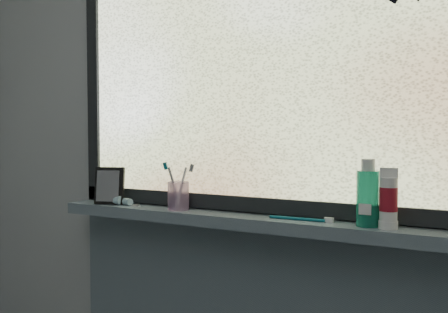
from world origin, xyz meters
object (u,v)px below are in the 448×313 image
mouthwash_bottle (368,193)px  toothbrush_cup (178,196)px  cream_tube (389,196)px  vanity_mirror (110,186)px

mouthwash_bottle → toothbrush_cup: bearing=-179.6°
mouthwash_bottle → cream_tube: 0.06m
mouthwash_bottle → cream_tube: size_ratio=1.31×
cream_tube → vanity_mirror: bearing=-179.8°
vanity_mirror → cream_tube: bearing=-19.2°
vanity_mirror → mouthwash_bottle: mouthwash_bottle is taller
vanity_mirror → mouthwash_bottle: 0.95m
toothbrush_cup → mouthwash_bottle: bearing=0.4°
vanity_mirror → toothbrush_cup: bearing=-17.5°
toothbrush_cup → cream_tube: bearing=-0.5°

